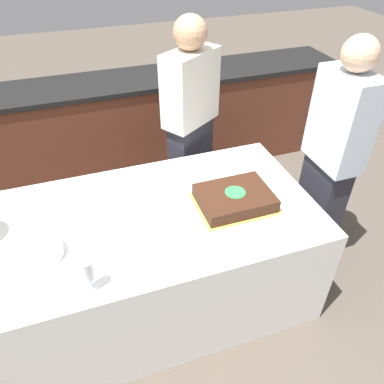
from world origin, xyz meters
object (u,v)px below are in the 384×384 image
Objects in this scene: cake at (235,198)px; wine_glass at (88,271)px; plate_stack at (42,251)px; person_seated_right at (330,163)px; person_cutting_cake at (191,128)px.

wine_glass is (-0.86, -0.35, 0.08)m from cake.
plate_stack is 1.13× the size of wine_glass.
cake is at bearing 3.39° from plate_stack.
cake is 0.28× the size of person_seated_right.
person_seated_right is at bearing 14.78° from wine_glass.
wine_glass is at bearing -75.22° from person_seated_right.
plate_stack is at bearing -85.88° from person_seated_right.
cake is 2.51× the size of wine_glass.
plate_stack is 0.13× the size of person_seated_right.
person_seated_right reaches higher than plate_stack.
cake is 0.80m from person_cutting_cake.
person_cutting_cake is (1.07, 0.86, 0.06)m from plate_stack.
person_cutting_cake is at bearing 38.73° from plate_stack.
person_cutting_cake is at bearing 52.81° from wine_glass.
plate_stack is 1.37m from person_cutting_cake.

